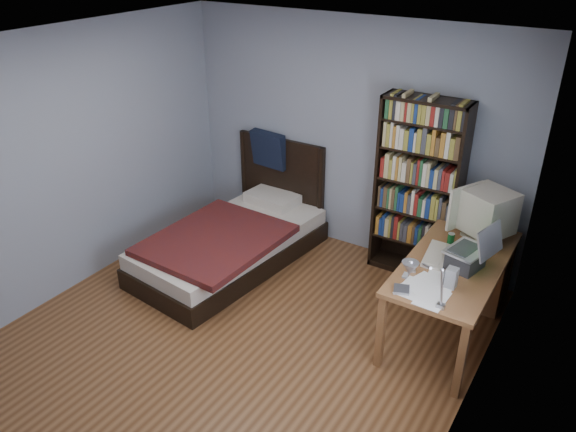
% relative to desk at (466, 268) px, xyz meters
% --- Properties ---
extents(room, '(4.20, 4.24, 2.50)m').
position_rel_desk_xyz_m(room, '(-1.48, -1.61, 0.84)').
color(room, '#59331A').
rests_on(room, ground).
extents(desk, '(0.75, 1.59, 0.73)m').
position_rel_desk_xyz_m(desk, '(0.00, 0.00, 0.00)').
color(desk, brown).
rests_on(desk, floor).
extents(crt_monitor, '(0.56, 0.52, 0.48)m').
position_rel_desk_xyz_m(crt_monitor, '(0.07, 0.05, 0.58)').
color(crt_monitor, '#BEB49E').
rests_on(crt_monitor, desk).
extents(laptop, '(0.41, 0.40, 0.42)m').
position_rel_desk_xyz_m(laptop, '(0.11, -0.51, 0.43)').
color(laptop, '#2D2D30').
rests_on(laptop, desk).
extents(desk_lamp, '(0.22, 0.49, 0.58)m').
position_rel_desk_xyz_m(desk_lamp, '(-0.00, -1.50, 0.78)').
color(desk_lamp, '#99999E').
rests_on(desk_lamp, desk).
extents(keyboard, '(0.23, 0.46, 0.04)m').
position_rel_desk_xyz_m(keyboard, '(-0.16, -0.47, 0.33)').
color(keyboard, beige).
rests_on(keyboard, desk).
extents(speaker, '(0.09, 0.09, 0.17)m').
position_rel_desk_xyz_m(speaker, '(0.08, -0.85, 0.40)').
color(speaker, gray).
rests_on(speaker, desk).
extents(soda_can, '(0.06, 0.06, 0.11)m').
position_rel_desk_xyz_m(soda_can, '(-0.12, -0.21, 0.37)').
color(soda_can, '#083D10').
rests_on(soda_can, desk).
extents(mouse, '(0.07, 0.12, 0.04)m').
position_rel_desk_xyz_m(mouse, '(-0.02, -0.18, 0.33)').
color(mouse, silver).
rests_on(mouse, desk).
extents(phone_silver, '(0.08, 0.11, 0.02)m').
position_rel_desk_xyz_m(phone_silver, '(-0.26, -0.78, 0.32)').
color(phone_silver, '#BBBBC0').
rests_on(phone_silver, desk).
extents(phone_grey, '(0.05, 0.08, 0.02)m').
position_rel_desk_xyz_m(phone_grey, '(-0.27, -0.90, 0.32)').
color(phone_grey, gray).
rests_on(phone_grey, desk).
extents(external_drive, '(0.15, 0.15, 0.02)m').
position_rel_desk_xyz_m(external_drive, '(-0.22, -1.11, 0.33)').
color(external_drive, gray).
rests_on(external_drive, desk).
extents(bookshelf, '(0.83, 0.30, 1.84)m').
position_rel_desk_xyz_m(bookshelf, '(-0.65, 0.33, 0.51)').
color(bookshelf, black).
rests_on(bookshelf, floor).
extents(bed, '(1.29, 2.23, 1.16)m').
position_rel_desk_xyz_m(bed, '(-2.33, -0.48, -0.16)').
color(bed, black).
rests_on(bed, floor).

